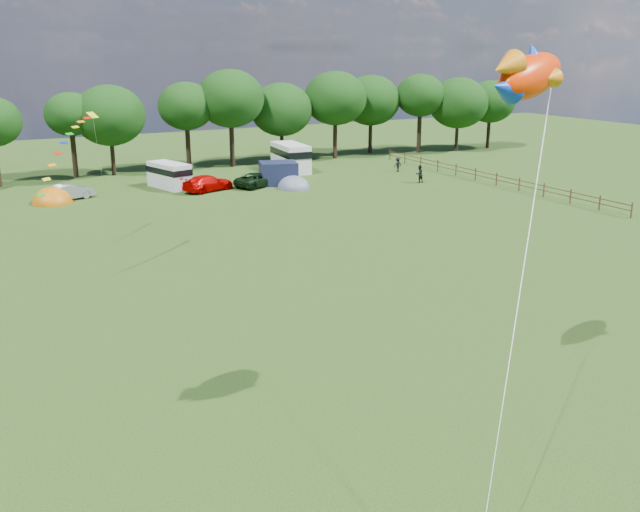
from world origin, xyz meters
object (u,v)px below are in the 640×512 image
campervan_d (291,157)px  car_b (69,192)px  car_d (258,180)px  tent_orange (53,203)px  campervan_c (169,174)px  tent_greyblue (294,188)px  walker_a (419,174)px  walker_b (398,165)px  fish_kite (525,76)px  car_c (208,183)px

campervan_d → car_b: bearing=105.9°
car_d → campervan_d: size_ratio=0.80×
car_b → tent_orange: size_ratio=1.05×
campervan_d → tent_orange: bearing=106.7°
campervan_c → tent_greyblue: 11.48m
tent_orange → car_b: bearing=24.0°
tent_orange → walker_a: bearing=-11.9°
walker_a → tent_orange: bearing=-18.5°
campervan_d → tent_greyblue: 9.50m
campervan_c → walker_b: size_ratio=3.42×
campervan_d → walker_b: (9.66, -5.51, -0.79)m
car_b → campervan_d: 23.26m
fish_kite → walker_a: (23.04, 37.17, -10.68)m
campervan_c → walker_a: campervan_c is taller
car_c → tent_orange: size_ratio=1.32×
car_b → car_c: size_ratio=0.80×
campervan_d → tent_orange: campervan_d is taller
campervan_c → campervan_d: 14.12m
campervan_c → car_c: bearing=-155.3°
tent_greyblue → fish_kite: bearing=-105.6°
tent_greyblue → car_b: bearing=167.2°
tent_orange → walker_a: (32.29, -6.79, 0.83)m
campervan_d → walker_a: size_ratio=3.57×
car_d → tent_greyblue: bearing=-156.2°
walker_a → walker_b: (1.71, 6.18, -0.10)m
campervan_d → walker_b: size_ratio=4.06×
campervan_c → walker_a: size_ratio=3.00×
fish_kite → car_b: bearing=83.5°
car_c → tent_greyblue: size_ratio=1.44×
car_b → car_d: car_b is taller
tent_greyblue → tent_orange: bearing=169.9°
car_c → walker_a: (19.12, -5.58, 0.13)m
campervan_c → campervan_d: size_ratio=0.84×
car_d → car_c: bearing=63.3°
walker_a → walker_b: walker_a is taller
walker_b → walker_a: bearing=71.5°
car_c → campervan_c: campervan_c is taller
car_d → walker_b: 16.12m
car_d → fish_kite: bearing=143.7°
car_c → fish_kite: fish_kite is taller
walker_a → fish_kite: bearing=51.6°
car_b → walker_b: (32.51, -1.28, 0.07)m
tent_orange → walker_b: bearing=-1.0°
car_c → campervan_d: bearing=-81.1°
car_d → tent_greyblue: size_ratio=1.44×
tent_orange → walker_b: walker_b is taller
campervan_d → tent_greyblue: size_ratio=1.81×
campervan_d → tent_greyblue: campervan_d is taller
car_c → tent_orange: (-13.17, 1.20, -0.70)m
campervan_d → walker_b: 11.14m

